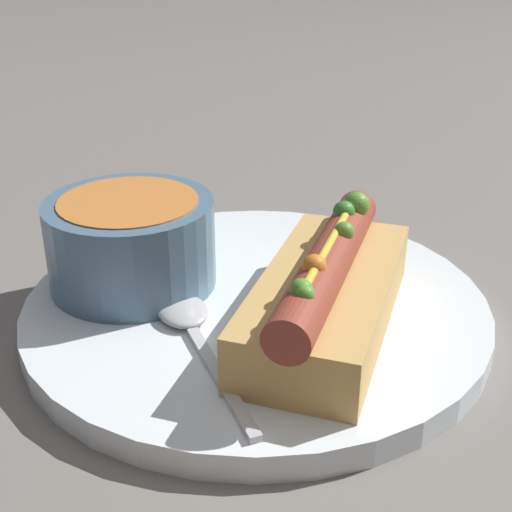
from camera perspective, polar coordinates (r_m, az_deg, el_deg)
name	(u,v)px	position (r m, az deg, el deg)	size (l,w,h in m)	color
ground_plane	(256,320)	(0.47, 0.00, -5.17)	(4.00, 4.00, 0.00)	slate
dinner_plate	(256,309)	(0.47, 0.00, -4.29)	(0.30, 0.30, 0.02)	white
hot_dog	(327,291)	(0.43, 5.68, -2.83)	(0.18, 0.12, 0.06)	tan
soup_bowl	(131,239)	(0.48, -9.97, 1.36)	(0.11, 0.11, 0.06)	slate
spoon	(189,322)	(0.43, -5.39, -5.28)	(0.10, 0.13, 0.01)	#B7B7BC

